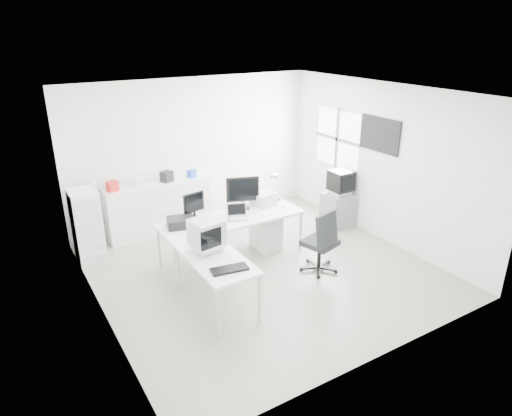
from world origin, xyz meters
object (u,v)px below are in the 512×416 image
lcd_monitor_small (194,206)px  filing_cabinet (87,226)px  tv_cabinet (339,209)px  side_desk (216,282)px  crt_monitor (207,234)px  laser_printer (263,199)px  main_desk (232,238)px  office_chair (320,240)px  lcd_monitor_large (243,193)px  drawer_pedestal (266,232)px  crt_tv (341,183)px  sideboard (159,208)px  laptop (237,213)px  inkjet_printer (181,222)px

lcd_monitor_small → filing_cabinet: (-1.50, 0.98, -0.37)m
tv_cabinet → side_desk: bearing=-159.3°
crt_monitor → lcd_monitor_small: bearing=66.2°
laser_printer → crt_monitor: 1.93m
main_desk → office_chair: bearing=-46.8°
side_desk → filing_cabinet: 2.63m
laser_printer → crt_monitor: bearing=-154.9°
lcd_monitor_large → office_chair: size_ratio=0.54×
drawer_pedestal → crt_monitor: bearing=-149.9°
office_chair → laser_printer: bearing=84.8°
crt_tv → filing_cabinet: (-4.50, 1.08, -0.27)m
laser_printer → sideboard: (-1.41, 1.44, -0.37)m
drawer_pedestal → lcd_monitor_small: 1.44m
laptop → tv_cabinet: laptop is taller
laser_printer → office_chair: size_ratio=0.36×
drawer_pedestal → laptop: 0.87m
lcd_monitor_small → laptop: (0.60, -0.35, -0.12)m
lcd_monitor_small → filing_cabinet: size_ratio=0.38×
side_desk → lcd_monitor_large: (1.20, 1.35, 0.67)m
main_desk → filing_cabinet: filing_cabinet is taller
sideboard → crt_monitor: bearing=-94.3°
drawer_pedestal → lcd_monitor_large: (-0.35, 0.20, 0.74)m
filing_cabinet → main_desk: bearing=-31.0°
side_desk → laser_printer: laser_printer is taller
lcd_monitor_large → side_desk: bearing=-112.6°
sideboard → drawer_pedestal: bearing=-49.9°
drawer_pedestal → crt_tv: (1.75, 0.10, 0.58)m
crt_tv → sideboard: size_ratio=0.26×
main_desk → inkjet_printer: size_ratio=5.83×
crt_tv → side_desk: bearing=-159.3°
sideboard → filing_cabinet: (-1.39, -0.44, 0.12)m
side_desk → office_chair: bearing=1.2°
main_desk → office_chair: office_chair is taller
lcd_monitor_large → laptop: lcd_monitor_large is taller
office_chair → crt_tv: crt_tv is taller
main_desk → side_desk: size_ratio=1.71×
inkjet_printer → side_desk: bearing=-75.1°
lcd_monitor_small → lcd_monitor_large: bearing=-9.6°
drawer_pedestal → office_chair: office_chair is taller
laser_printer → main_desk: bearing=-172.3°
lcd_monitor_small → laptop: 0.70m
lcd_monitor_small → laser_printer: bearing=-10.9°
side_desk → crt_monitor: size_ratio=2.79×
lcd_monitor_small → crt_tv: size_ratio=0.92×
inkjet_printer → lcd_monitor_large: 1.23m
lcd_monitor_small → crt_monitor: size_ratio=0.92×
lcd_monitor_large → filing_cabinet: size_ratio=0.47×
crt_monitor → filing_cabinet: bearing=111.4°
lcd_monitor_small → sideboard: (-0.11, 1.41, -0.49)m
drawer_pedestal → crt_tv: 1.85m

